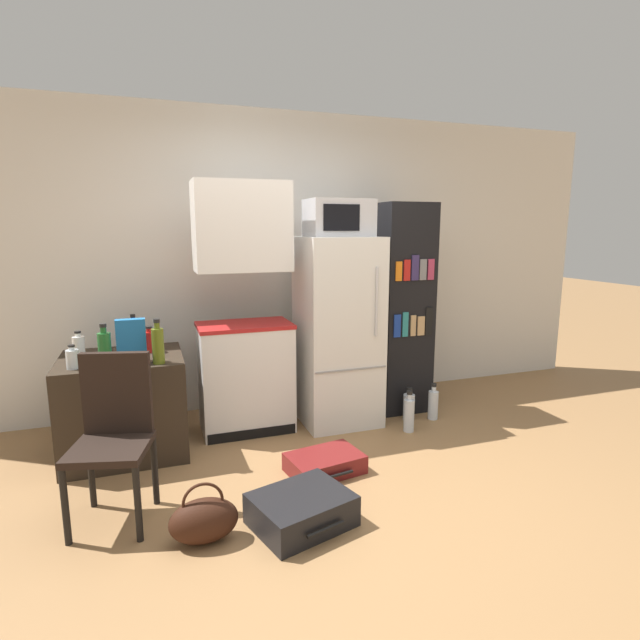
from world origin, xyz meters
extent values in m
plane|color=olive|center=(0.00, 0.00, 0.00)|extent=(24.00, 24.00, 0.00)
cube|color=silver|center=(0.20, 2.00, 1.32)|extent=(6.40, 0.10, 2.63)
cube|color=#2D2319|center=(-1.27, 1.24, 0.36)|extent=(0.84, 0.72, 0.72)
cube|color=white|center=(-0.35, 1.38, 0.42)|extent=(0.72, 0.44, 0.85)
cube|color=#B21E1E|center=(-0.35, 1.38, 0.86)|extent=(0.73, 0.45, 0.03)
cube|color=white|center=(-0.35, 1.38, 1.63)|extent=(0.72, 0.38, 0.68)
cube|color=black|center=(-0.35, 1.15, 0.04)|extent=(0.69, 0.01, 0.08)
cube|color=silver|center=(0.41, 1.31, 0.78)|extent=(0.62, 0.59, 1.55)
cube|color=gray|center=(0.41, 1.01, 0.53)|extent=(0.60, 0.01, 0.01)
cylinder|color=silver|center=(0.62, 1.00, 1.06)|extent=(0.02, 0.02, 0.54)
cube|color=#B7B7BC|center=(0.41, 1.31, 1.70)|extent=(0.51, 0.36, 0.29)
cube|color=black|center=(0.37, 1.12, 1.70)|extent=(0.29, 0.01, 0.20)
cube|color=black|center=(1.06, 1.40, 0.92)|extent=(0.45, 0.40, 1.83)
cube|color=#193899|center=(0.91, 1.20, 0.81)|extent=(0.06, 0.01, 0.19)
cube|color=teal|center=(0.98, 1.20, 0.82)|extent=(0.05, 0.01, 0.21)
cube|color=tan|center=(1.06, 1.20, 0.80)|extent=(0.05, 0.01, 0.18)
cube|color=tan|center=(1.14, 1.20, 0.80)|extent=(0.07, 0.01, 0.17)
cube|color=black|center=(1.21, 1.20, 0.83)|extent=(0.07, 0.01, 0.24)
cube|color=orange|center=(0.91, 1.20, 1.27)|extent=(0.06, 0.01, 0.16)
cube|color=red|center=(0.98, 1.20, 1.28)|extent=(0.06, 0.01, 0.17)
cube|color=#332856|center=(1.06, 1.20, 1.29)|extent=(0.07, 0.01, 0.21)
cube|color=slate|center=(1.14, 1.20, 1.28)|extent=(0.06, 0.01, 0.17)
cube|color=#A33351|center=(1.21, 1.20, 1.28)|extent=(0.06, 0.01, 0.17)
cylinder|color=#AD1914|center=(-1.07, 1.32, 0.79)|extent=(0.09, 0.09, 0.15)
cylinder|color=#AD1914|center=(-1.07, 1.32, 0.88)|extent=(0.04, 0.04, 0.03)
cylinder|color=black|center=(-1.07, 1.32, 0.91)|extent=(0.05, 0.05, 0.02)
cylinder|color=#1E47A3|center=(-1.18, 1.50, 0.82)|extent=(0.07, 0.07, 0.20)
cylinder|color=#1E47A3|center=(-1.18, 1.50, 0.94)|extent=(0.03, 0.03, 0.04)
cylinder|color=black|center=(-1.18, 1.50, 0.97)|extent=(0.04, 0.04, 0.02)
cylinder|color=silver|center=(-1.55, 1.02, 0.78)|extent=(0.08, 0.08, 0.12)
cylinder|color=silver|center=(-1.55, 1.02, 0.85)|extent=(0.04, 0.04, 0.02)
cylinder|color=black|center=(-1.55, 1.02, 0.87)|extent=(0.04, 0.04, 0.01)
cylinder|color=#566619|center=(-1.01, 0.97, 0.84)|extent=(0.08, 0.08, 0.24)
cylinder|color=#566619|center=(-1.01, 0.97, 0.98)|extent=(0.04, 0.04, 0.04)
cylinder|color=black|center=(-1.01, 0.97, 1.01)|extent=(0.04, 0.04, 0.02)
cylinder|color=#1E6028|center=(-1.35, 1.03, 0.83)|extent=(0.08, 0.08, 0.22)
cylinder|color=#1E6028|center=(-1.35, 1.03, 0.96)|extent=(0.04, 0.04, 0.04)
cylinder|color=black|center=(-1.35, 1.03, 0.99)|extent=(0.04, 0.04, 0.02)
cylinder|color=white|center=(-1.55, 1.36, 0.79)|extent=(0.08, 0.08, 0.14)
cylinder|color=white|center=(-1.55, 1.36, 0.87)|extent=(0.04, 0.04, 0.03)
cylinder|color=black|center=(-1.55, 1.36, 0.89)|extent=(0.04, 0.04, 0.01)
cube|color=#1E66A8|center=(-1.18, 1.06, 0.87)|extent=(0.19, 0.07, 0.30)
cylinder|color=black|center=(-1.53, 0.17, 0.21)|extent=(0.04, 0.04, 0.42)
cylinder|color=black|center=(-1.17, 0.08, 0.21)|extent=(0.04, 0.04, 0.42)
cylinder|color=black|center=(-1.43, 0.52, 0.21)|extent=(0.04, 0.04, 0.42)
cylinder|color=black|center=(-1.08, 0.43, 0.21)|extent=(0.04, 0.04, 0.42)
cube|color=black|center=(-1.30, 0.30, 0.44)|extent=(0.49, 0.49, 0.04)
cube|color=black|center=(-1.26, 0.48, 0.70)|extent=(0.38, 0.14, 0.47)
cube|color=maroon|center=(0.00, 0.47, 0.06)|extent=(0.53, 0.40, 0.12)
cylinder|color=black|center=(0.03, 0.29, 0.06)|extent=(0.22, 0.06, 0.02)
cube|color=black|center=(-0.33, -0.06, 0.09)|extent=(0.61, 0.54, 0.18)
cylinder|color=black|center=(-0.26, -0.27, 0.09)|extent=(0.23, 0.09, 0.02)
ellipsoid|color=#33190F|center=(-0.85, -0.04, 0.12)|extent=(0.36, 0.20, 0.24)
torus|color=#33190F|center=(-0.85, -0.04, 0.23)|extent=(0.21, 0.02, 0.21)
cylinder|color=silver|center=(1.20, 1.06, 0.12)|extent=(0.09, 0.09, 0.25)
cylinder|color=silver|center=(1.20, 1.06, 0.27)|extent=(0.04, 0.04, 0.04)
cylinder|color=black|center=(1.20, 1.06, 0.30)|extent=(0.04, 0.04, 0.03)
cylinder|color=silver|center=(0.87, 0.89, 0.13)|extent=(0.08, 0.08, 0.27)
cylinder|color=silver|center=(0.87, 0.89, 0.29)|extent=(0.04, 0.04, 0.05)
cylinder|color=black|center=(0.87, 0.89, 0.33)|extent=(0.04, 0.04, 0.03)
cylinder|color=silver|center=(0.99, 1.11, 0.11)|extent=(0.10, 0.10, 0.22)
cylinder|color=silver|center=(0.99, 1.11, 0.24)|extent=(0.04, 0.04, 0.04)
cylinder|color=black|center=(0.99, 1.11, 0.28)|extent=(0.05, 0.05, 0.02)
camera|label=1|loc=(-1.06, -2.47, 1.62)|focal=28.00mm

